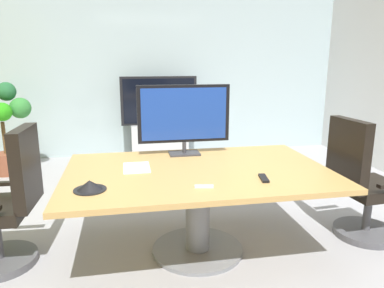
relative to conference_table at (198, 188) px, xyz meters
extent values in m
plane|color=#99999E|center=(0.06, -0.02, -0.56)|extent=(7.78, 7.78, 0.00)
cube|color=#9EB2B7|center=(0.06, 3.37, 0.87)|extent=(6.09, 0.10, 2.85)
cube|color=#B2894C|center=(0.00, 0.00, 0.14)|extent=(2.09, 1.32, 0.04)
cylinder|color=slate|center=(0.00, 0.00, -0.22)|extent=(0.20, 0.20, 0.68)
cylinder|color=slate|center=(0.00, 0.00, -0.55)|extent=(0.76, 0.76, 0.03)
cylinder|color=#4C4C51|center=(-1.57, 0.09, -0.53)|extent=(0.56, 0.56, 0.06)
cube|color=black|center=(-1.30, 0.08, 0.23)|extent=(0.11, 0.46, 0.60)
cube|color=black|center=(-1.54, 0.35, 0.02)|extent=(0.28, 0.06, 0.03)
cylinder|color=#4C4C51|center=(1.57, -0.01, -0.53)|extent=(0.56, 0.56, 0.06)
cylinder|color=#4C4C51|center=(1.57, -0.01, -0.32)|extent=(0.07, 0.07, 0.36)
cube|color=black|center=(1.57, -0.01, -0.10)|extent=(0.51, 0.51, 0.10)
cube|color=black|center=(1.30, -0.03, 0.23)|extent=(0.12, 0.46, 0.60)
cube|color=black|center=(1.53, 0.25, 0.02)|extent=(0.28, 0.07, 0.03)
cube|color=#333338|center=(-0.03, 0.48, 0.17)|extent=(0.28, 0.18, 0.02)
cylinder|color=#333338|center=(-0.03, 0.48, 0.23)|extent=(0.04, 0.04, 0.10)
cube|color=black|center=(-0.03, 0.49, 0.54)|extent=(0.84, 0.04, 0.52)
cube|color=navy|center=(-0.03, 0.47, 0.54)|extent=(0.77, 0.01, 0.47)
cube|color=#B7BABC|center=(-0.01, 3.02, -0.29)|extent=(0.90, 0.36, 0.55)
cube|color=black|center=(-0.01, 3.00, 0.37)|extent=(1.20, 0.06, 0.76)
cube|color=black|center=(-0.01, 2.97, 0.37)|extent=(1.12, 0.01, 0.69)
cylinder|color=brown|center=(-2.20, 2.54, -0.41)|extent=(0.34, 0.34, 0.30)
cylinder|color=brown|center=(-2.20, 2.54, -0.04)|extent=(0.05, 0.05, 0.44)
sphere|color=#317B34|center=(-1.96, 2.59, 0.36)|extent=(0.28, 0.28, 0.28)
sphere|color=#225D32|center=(-2.13, 2.64, 0.58)|extent=(0.26, 0.26, 0.26)
sphere|color=#289716|center=(-2.14, 2.39, 0.34)|extent=(0.25, 0.25, 0.25)
cone|color=black|center=(-0.81, -0.32, 0.19)|extent=(0.19, 0.19, 0.07)
cylinder|color=black|center=(-0.81, -0.32, 0.16)|extent=(0.22, 0.22, 0.01)
cube|color=black|center=(0.43, -0.33, 0.17)|extent=(0.08, 0.18, 0.02)
cube|color=silver|center=(-0.04, -0.42, 0.17)|extent=(0.13, 0.04, 0.02)
cube|color=white|center=(-0.48, 0.13, 0.16)|extent=(0.21, 0.30, 0.01)
camera|label=1|loc=(-0.56, -2.70, 1.03)|focal=33.79mm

